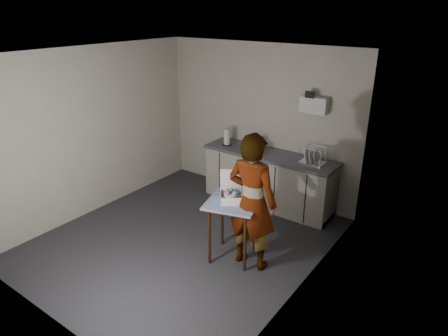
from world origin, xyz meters
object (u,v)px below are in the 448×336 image
Objects in this scene: side_table at (233,208)px; standing_man at (252,202)px; soap_bottle at (256,143)px; dark_bottle at (255,144)px; kitchen_counter at (268,181)px; paper_towel at (227,137)px; soda_can at (263,148)px; dish_rack at (312,159)px; bakery_box at (231,195)px.

standing_man is (0.27, 0.02, 0.17)m from side_table.
dark_bottle is (-0.05, 0.04, -0.03)m from soap_bottle.
dark_bottle reaches higher than kitchen_counter.
standing_man reaches higher than soap_bottle.
kitchen_counter is 1.69m from side_table.
dark_bottle is at bearing 6.39° from paper_towel.
standing_man is 13.73× the size of soda_can.
bakery_box is at bearing -102.45° from dish_rack.
bakery_box is at bearing -53.08° from paper_towel.
paper_towel is 1.96m from bakery_box.
bakery_box is at bearing -77.24° from kitchen_counter.
dish_rack is (0.06, 1.61, 0.08)m from standing_man.
dish_rack is 1.68m from bakery_box.
soap_bottle reaches higher than dish_rack.
soap_bottle is (-0.90, 1.55, 0.16)m from standing_man.
dish_rack is at bearing 2.83° from paper_towel.
standing_man is 1.80m from soap_bottle.
standing_man is 1.61m from dish_rack.
dish_rack is at bearing 3.37° from soap_bottle.
kitchen_counter is 1.74m from bakery_box.
bakery_box is at bearing -179.96° from side_table.
paper_towel is (-0.81, -0.06, 0.62)m from kitchen_counter.
standing_man is 4.90× the size of dish_rack.
soda_can is (-0.79, 1.59, 0.08)m from standing_man.
dark_bottle is (-0.68, 1.61, 0.29)m from side_table.
side_table is 0.47× the size of standing_man.
dish_rack is (0.96, 0.06, -0.08)m from soap_bottle.
kitchen_counter is at bearing 4.54° from paper_towel.
soap_bottle is at bearing -63.26° from standing_man.
paper_towel is (-0.68, -0.06, 0.07)m from soda_can.
soda_can reaches higher than side_table.
standing_man is at bearing -11.85° from side_table.
standing_man reaches higher than side_table.
kitchen_counter is 6.16× the size of dish_rack.
kitchen_counter is 0.66m from soap_bottle.
paper_towel reaches higher than kitchen_counter.
standing_man is 1.86m from dark_bottle.
standing_man is 4.63× the size of bakery_box.
dish_rack is (0.73, 0.01, 0.54)m from kitchen_counter.
standing_man is at bearing -46.16° from paper_towel.
soda_can is at bearing -178.83° from dish_rack.
dish_rack is (0.86, 0.02, -0.01)m from soda_can.
standing_man reaches higher than bakery_box.
bakery_box reaches higher than dark_bottle.
kitchen_counter is at bearing 1.10° from dark_bottle.
bakery_box is (-0.36, -1.64, -0.05)m from dish_rack.
bakery_box is (-0.30, -0.03, 0.03)m from standing_man.
dark_bottle is (-0.16, -0.00, 0.04)m from soda_can.
kitchen_counter is 5.81× the size of bakery_box.
standing_man reaches higher than dish_rack.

